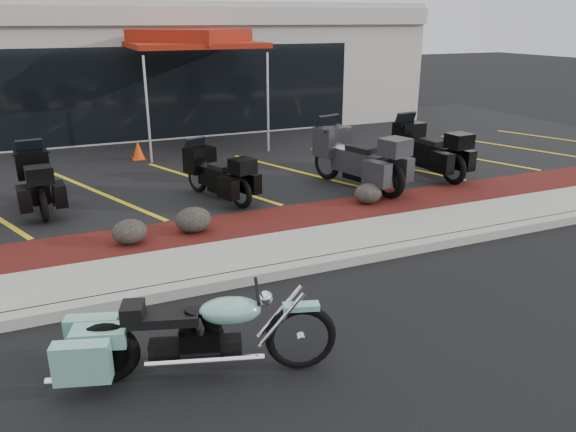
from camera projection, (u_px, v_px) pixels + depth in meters
name	position (u px, v px, depth m)	size (l,w,h in m)	color
ground	(324.00, 300.00, 7.42)	(90.00, 90.00, 0.00)	black
curb	(296.00, 268.00, 8.17)	(24.00, 0.25, 0.15)	gray
sidewalk	(278.00, 251.00, 8.78)	(24.00, 1.20, 0.15)	gray
mulch_bed	(252.00, 226.00, 9.82)	(24.00, 1.20, 0.16)	#380F0C
upper_lot	(180.00, 160.00, 14.49)	(26.00, 9.60, 0.15)	black
dealership_building	(135.00, 65.00, 19.28)	(18.00, 8.16, 4.00)	#9F9990
boulder_left	(130.00, 232.00, 8.80)	(0.55, 0.46, 0.39)	black
boulder_mid	(193.00, 220.00, 9.28)	(0.60, 0.50, 0.42)	black
boulder_right	(368.00, 194.00, 10.74)	(0.55, 0.46, 0.39)	black
hero_cruiser	(301.00, 328.00, 5.80)	(2.80, 0.71, 0.99)	#78BBA5
touring_black_front	(33.00, 170.00, 10.87)	(2.06, 0.79, 1.20)	black
touring_black_mid	(197.00, 165.00, 11.34)	(1.96, 0.75, 1.14)	black
touring_grey	(327.00, 148.00, 12.20)	(2.47, 0.94, 1.44)	#29292D
touring_black_rear	(405.00, 140.00, 13.22)	(2.27, 0.87, 1.32)	black
traffic_cone	(138.00, 150.00, 14.18)	(0.30, 0.30, 0.47)	#E44207
popup_canopy	(191.00, 40.00, 14.93)	(4.38, 4.38, 3.11)	silver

